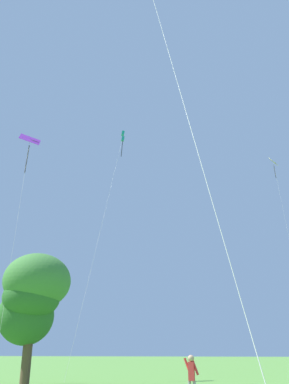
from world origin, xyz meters
The scene contains 5 objects.
kite_yellow_diamond centered at (3.49, 44.44, 21.60)m, with size 1.72×6.49×23.81m.
kite_teal_box centered at (-12.28, 34.29, 23.22)m, with size 0.86×12.07×24.27m.
kite_purple_streamer centered at (-16.13, 22.74, 16.91)m, with size 4.83×7.91×18.54m.
person_near_tree centered at (-1.83, 12.38, 1.00)m, with size 0.53×0.23×1.66m.
tree_right_cluster centered at (-12.29, 18.98, 4.81)m, with size 4.35×4.00×7.30m.
Camera 1 is at (0.92, -3.24, 1.74)m, focal length 38.90 mm.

